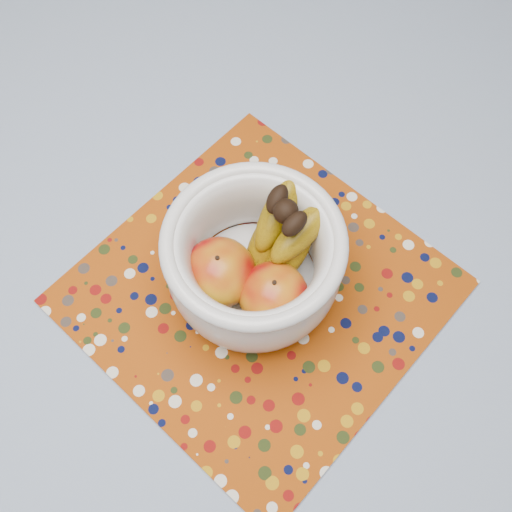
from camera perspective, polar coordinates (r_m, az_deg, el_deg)
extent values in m
plane|color=#2D2826|center=(1.49, -3.30, -13.28)|extent=(4.00, 4.00, 0.00)
cube|color=brown|center=(0.79, -6.05, -1.75)|extent=(1.20, 1.20, 0.04)
cylinder|color=brown|center=(1.54, -11.63, 17.43)|extent=(0.06, 0.06, 0.71)
cube|color=slate|center=(0.77, -6.22, -0.99)|extent=(1.32, 1.32, 0.01)
cube|color=#8C3707|center=(0.74, 0.25, -3.41)|extent=(0.47, 0.47, 0.00)
cylinder|color=silver|center=(0.74, -0.19, -2.55)|extent=(0.10, 0.10, 0.01)
cylinder|color=silver|center=(0.73, -0.19, -2.23)|extent=(0.15, 0.15, 0.01)
torus|color=silver|center=(0.64, -0.21, 1.32)|extent=(0.20, 0.20, 0.02)
ellipsoid|color=#840507|center=(0.69, -3.52, -1.57)|extent=(0.08, 0.08, 0.08)
ellipsoid|color=#840507|center=(0.68, 1.68, -3.76)|extent=(0.08, 0.08, 0.07)
sphere|color=black|center=(0.64, 2.85, 4.27)|extent=(0.03, 0.03, 0.03)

